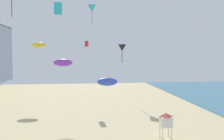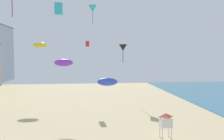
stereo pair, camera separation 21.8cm
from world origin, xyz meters
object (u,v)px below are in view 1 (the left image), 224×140
object	(u,v)px
kite_cyan_box	(58,9)
kite_yellow_parafoil	(39,45)
kite_purple_parafoil	(63,63)
kite_black_delta	(122,48)
kite_cyan_delta	(92,9)
lifeguard_stand	(166,120)
kite_blue_parafoil	(107,82)
kite_red_box_2	(87,44)

from	to	relation	value
kite_cyan_box	kite_yellow_parafoil	world-z (taller)	kite_cyan_box
kite_purple_parafoil	kite_cyan_box	bearing A→B (deg)	-97.86
kite_yellow_parafoil	kite_black_delta	xyz separation A→B (m)	(16.33, -1.51, -0.53)
kite_cyan_delta	kite_yellow_parafoil	world-z (taller)	kite_cyan_delta
lifeguard_stand	kite_blue_parafoil	distance (m)	7.88
kite_cyan_delta	kite_cyan_box	world-z (taller)	kite_cyan_delta
kite_cyan_box	kite_red_box_2	world-z (taller)	kite_cyan_box
kite_cyan_box	kite_cyan_delta	bearing A→B (deg)	63.87
kite_yellow_parafoil	kite_black_delta	bearing A→B (deg)	-5.28
kite_cyan_delta	kite_purple_parafoil	bearing A→B (deg)	-121.43
lifeguard_stand	kite_purple_parafoil	xyz separation A→B (m)	(-11.09, 12.29, 5.39)
kite_yellow_parafoil	kite_black_delta	world-z (taller)	kite_yellow_parafoil
kite_cyan_delta	kite_purple_parafoil	distance (m)	12.46
kite_cyan_box	kite_blue_parafoil	bearing A→B (deg)	-41.02
kite_black_delta	kite_blue_parafoil	bearing A→B (deg)	-103.66
kite_red_box_2	kite_black_delta	size ratio (longest dim) A/B	0.29
kite_red_box_2	kite_black_delta	xyz separation A→B (m)	(7.01, 0.94, -0.70)
kite_purple_parafoil	lifeguard_stand	bearing A→B (deg)	-47.96
kite_blue_parafoil	kite_black_delta	world-z (taller)	kite_black_delta
kite_cyan_delta	lifeguard_stand	bearing A→B (deg)	-71.12
kite_purple_parafoil	kite_black_delta	distance (m)	16.29
kite_cyan_delta	kite_cyan_box	distance (m)	10.97
kite_purple_parafoil	kite_blue_parafoil	distance (m)	9.76
kite_cyan_delta	kite_black_delta	size ratio (longest dim) A/B	0.86
lifeguard_stand	kite_yellow_parafoil	distance (m)	32.15
kite_purple_parafoil	kite_yellow_parafoil	xyz separation A→B (m)	(-5.83, 13.70, 3.07)
lifeguard_stand	kite_purple_parafoil	distance (m)	17.41
lifeguard_stand	kite_blue_parafoil	bearing A→B (deg)	126.17
kite_cyan_delta	kite_black_delta	xyz separation A→B (m)	(6.09, 4.97, -6.61)
kite_purple_parafoil	kite_yellow_parafoil	distance (m)	15.20
lifeguard_stand	kite_purple_parafoil	bearing A→B (deg)	118.52
kite_cyan_box	kite_black_delta	bearing A→B (deg)	53.51
kite_red_box_2	kite_yellow_parafoil	distance (m)	9.64
kite_cyan_box	kite_yellow_parafoil	distance (m)	17.57
kite_purple_parafoil	kite_cyan_delta	bearing A→B (deg)	58.57
kite_cyan_delta	kite_purple_parafoil	xyz separation A→B (m)	(-4.41, -7.22, -9.15)
kite_cyan_delta	kite_yellow_parafoil	size ratio (longest dim) A/B	1.18
kite_blue_parafoil	kite_yellow_parafoil	size ratio (longest dim) A/B	0.88
kite_purple_parafoil	kite_cyan_box	size ratio (longest dim) A/B	1.77
kite_red_box_2	kite_purple_parafoil	bearing A→B (deg)	-107.24
lifeguard_stand	kite_black_delta	distance (m)	25.75
kite_purple_parafoil	kite_black_delta	xyz separation A→B (m)	(10.50, 12.19, 2.54)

